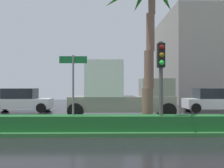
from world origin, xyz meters
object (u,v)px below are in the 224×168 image
object	(u,v)px
box_truck_lead	(120,92)
car_in_traffic_third	(213,100)
car_in_traffic_second	(22,100)
street_name_sign	(73,82)
traffic_signal_median_right	(161,69)

from	to	relation	value
box_truck_lead	car_in_traffic_third	size ratio (longest dim) A/B	1.49
car_in_traffic_second	street_name_sign	bearing A→B (deg)	-59.28
traffic_signal_median_right	box_truck_lead	size ratio (longest dim) A/B	0.55
traffic_signal_median_right	box_truck_lead	xyz separation A→B (m)	(-1.37, 5.66, -1.04)
street_name_sign	car_in_traffic_third	world-z (taller)	street_name_sign
traffic_signal_median_right	car_in_traffic_second	bearing A→B (deg)	134.78
street_name_sign	car_in_traffic_second	xyz separation A→B (m)	(-5.07, 8.53, -1.25)
traffic_signal_median_right	car_in_traffic_second	size ratio (longest dim) A/B	0.82
box_truck_lead	car_in_traffic_third	world-z (taller)	box_truck_lead
traffic_signal_median_right	box_truck_lead	distance (m)	5.92
street_name_sign	traffic_signal_median_right	bearing A→B (deg)	-1.51
street_name_sign	box_truck_lead	bearing A→B (deg)	69.19
street_name_sign	car_in_traffic_third	bearing A→B (deg)	42.03
traffic_signal_median_right	street_name_sign	world-z (taller)	traffic_signal_median_right
street_name_sign	car_in_traffic_third	size ratio (longest dim) A/B	0.70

